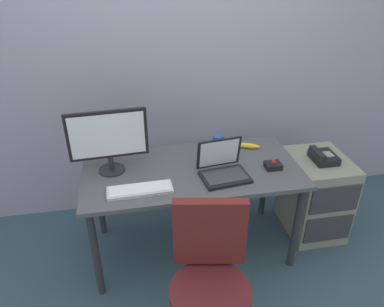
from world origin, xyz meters
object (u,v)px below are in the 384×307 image
object	(u,v)px
keyboard	(140,190)
laptop	(223,168)
trackball_mouse	(273,165)
file_cabinet	(315,195)
desk_phone	(323,157)
office_chair	(210,291)
banana	(248,146)
coffee_mug	(218,142)
monitor_main	(108,138)

from	to	relation	value
keyboard	laptop	world-z (taller)	laptop
keyboard	trackball_mouse	world-z (taller)	trackball_mouse
file_cabinet	keyboard	xyz separation A→B (m)	(-1.39, -0.26, 0.41)
laptop	file_cabinet	bearing A→B (deg)	11.54
desk_phone	office_chair	world-z (taller)	office_chair
desk_phone	banana	world-z (taller)	banana
trackball_mouse	coffee_mug	world-z (taller)	coffee_mug
keyboard	trackball_mouse	bearing A→B (deg)	6.85
trackball_mouse	coffee_mug	distance (m)	0.46
desk_phone	coffee_mug	size ratio (longest dim) A/B	1.83
monitor_main	keyboard	bearing A→B (deg)	-58.57
coffee_mug	office_chair	bearing A→B (deg)	-106.04
keyboard	coffee_mug	size ratio (longest dim) A/B	3.79
keyboard	office_chair	bearing A→B (deg)	-60.59
trackball_mouse	file_cabinet	bearing A→B (deg)	17.87
monitor_main	trackball_mouse	bearing A→B (deg)	-8.91
keyboard	banana	size ratio (longest dim) A/B	2.18
monitor_main	banana	xyz separation A→B (m)	(1.02, 0.14, -0.23)
banana	file_cabinet	bearing A→B (deg)	-16.30
monitor_main	coffee_mug	size ratio (longest dim) A/B	4.78
coffee_mug	banana	xyz separation A→B (m)	(0.22, -0.04, -0.03)
monitor_main	laptop	distance (m)	0.78
banana	coffee_mug	bearing A→B (deg)	170.39
file_cabinet	office_chair	bearing A→B (deg)	-141.99
monitor_main	laptop	world-z (taller)	monitor_main
monitor_main	banana	world-z (taller)	monitor_main
file_cabinet	desk_phone	distance (m)	0.37
office_chair	monitor_main	size ratio (longest dim) A/B	1.79
coffee_mug	banana	bearing A→B (deg)	-9.61
file_cabinet	trackball_mouse	size ratio (longest dim) A/B	6.03
desk_phone	monitor_main	bearing A→B (deg)	178.55
office_chair	desk_phone	bearing A→B (deg)	37.67
office_chair	laptop	distance (m)	0.79
file_cabinet	coffee_mug	distance (m)	0.92
desk_phone	monitor_main	distance (m)	1.58
file_cabinet	monitor_main	distance (m)	1.70
desk_phone	keyboard	distance (m)	1.41
monitor_main	desk_phone	bearing A→B (deg)	-1.45
file_cabinet	coffee_mug	world-z (taller)	coffee_mug
file_cabinet	laptop	xyz separation A→B (m)	(-0.83, -0.17, 0.46)
desk_phone	coffee_mug	world-z (taller)	coffee_mug
office_chair	monitor_main	xyz separation A→B (m)	(-0.50, 0.86, 0.56)
trackball_mouse	coffee_mug	xyz separation A→B (m)	(-0.31, 0.35, 0.03)
monitor_main	office_chair	bearing A→B (deg)	-59.91
desk_phone	banana	distance (m)	0.57
coffee_mug	banana	size ratio (longest dim) A/B	0.57
coffee_mug	banana	distance (m)	0.23
coffee_mug	keyboard	bearing A→B (deg)	-143.50
office_chair	laptop	xyz separation A→B (m)	(0.24, 0.66, 0.36)
monitor_main	banana	bearing A→B (deg)	7.67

